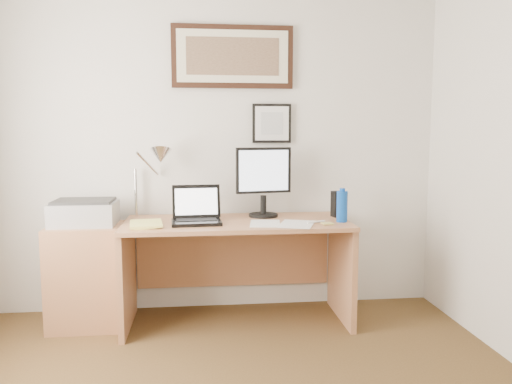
{
  "coord_description": "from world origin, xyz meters",
  "views": [
    {
      "loc": [
        -0.09,
        -1.88,
        1.38
      ],
      "look_at": [
        0.27,
        1.43,
        0.98
      ],
      "focal_mm": 35.0,
      "sensor_mm": 36.0,
      "label": 1
    }
  ],
  "objects": [
    {
      "name": "sticky_pad",
      "position": [
        0.76,
        1.43,
        0.76
      ],
      "size": [
        0.08,
        0.08,
        0.01
      ],
      "primitive_type": "cube",
      "rotation": [
        0.0,
        0.0,
        0.12
      ],
      "color": "#D5C865",
      "rests_on": "desk"
    },
    {
      "name": "book",
      "position": [
        -0.58,
        1.5,
        0.76
      ],
      "size": [
        0.25,
        0.32,
        0.02
      ],
      "primitive_type": "imported",
      "rotation": [
        0.0,
        0.0,
        0.13
      ],
      "color": "#EFED70",
      "rests_on": "desk"
    },
    {
      "name": "lcd_monitor",
      "position": [
        0.36,
        1.79,
        1.04
      ],
      "size": [
        0.42,
        0.22,
        0.52
      ],
      "color": "black",
      "rests_on": "desk"
    },
    {
      "name": "desk_lamp",
      "position": [
        -0.41,
        1.81,
        1.19
      ],
      "size": [
        0.29,
        0.27,
        0.53
      ],
      "color": "silver",
      "rests_on": "desk"
    },
    {
      "name": "marker_pen",
      "position": [
        0.7,
        1.49,
        0.76
      ],
      "size": [
        0.14,
        0.06,
        0.02
      ],
      "primitive_type": "cylinder",
      "rotation": [
        0.0,
        1.57,
        0.35
      ],
      "color": "white",
      "rests_on": "desk"
    },
    {
      "name": "picture_large",
      "position": [
        0.15,
        1.97,
        1.95
      ],
      "size": [
        0.92,
        0.04,
        0.47
      ],
      "color": "black",
      "rests_on": "wall_back"
    },
    {
      "name": "speaker",
      "position": [
        0.92,
        1.74,
        0.85
      ],
      "size": [
        0.1,
        0.09,
        0.19
      ],
      "primitive_type": "cube",
      "rotation": [
        0.0,
        0.0,
        0.21
      ],
      "color": "black",
      "rests_on": "desk"
    },
    {
      "name": "picture_small",
      "position": [
        0.45,
        1.97,
        1.45
      ],
      "size": [
        0.3,
        0.03,
        0.3
      ],
      "color": "black",
      "rests_on": "wall_back"
    },
    {
      "name": "laptop",
      "position": [
        -0.14,
        1.59,
        0.81
      ],
      "size": [
        0.35,
        0.31,
        0.26
      ],
      "color": "black",
      "rests_on": "desk"
    },
    {
      "name": "side_cabinet",
      "position": [
        -0.92,
        1.68,
        0.36
      ],
      "size": [
        0.5,
        0.4,
        0.73
      ],
      "primitive_type": "cube",
      "color": "#A26944",
      "rests_on": "floor"
    },
    {
      "name": "bottle_cap",
      "position": [
        0.89,
        1.52,
        0.98
      ],
      "size": [
        0.04,
        0.04,
        0.02
      ],
      "primitive_type": "cylinder",
      "color": "#0D45AB",
      "rests_on": "water_bottle"
    },
    {
      "name": "desk",
      "position": [
        0.15,
        1.72,
        0.51
      ],
      "size": [
        1.6,
        0.7,
        0.75
      ],
      "color": "#A26944",
      "rests_on": "floor"
    },
    {
      "name": "wall_back",
      "position": [
        0.0,
        2.0,
        1.25
      ],
      "size": [
        3.5,
        0.02,
        2.5
      ],
      "primitive_type": "cube",
      "color": "silver",
      "rests_on": "ground"
    },
    {
      "name": "water_bottle",
      "position": [
        0.89,
        1.52,
        0.86
      ],
      "size": [
        0.08,
        0.08,
        0.22
      ],
      "primitive_type": "cylinder",
      "color": "#0D45AB",
      "rests_on": "desk"
    },
    {
      "name": "paper_sheet_b",
      "position": [
        0.55,
        1.45,
        0.75
      ],
      "size": [
        0.32,
        0.38,
        0.0
      ],
      "primitive_type": "cube",
      "rotation": [
        0.0,
        0.0,
        -0.35
      ],
      "color": "white",
      "rests_on": "desk"
    },
    {
      "name": "printer",
      "position": [
        -0.92,
        1.71,
        0.82
      ],
      "size": [
        0.44,
        0.34,
        0.18
      ],
      "color": "#A0A0A2",
      "rests_on": "side_cabinet"
    },
    {
      "name": "paper_sheet_a",
      "position": [
        0.34,
        1.51,
        0.75
      ],
      "size": [
        0.24,
        0.32,
        0.0
      ],
      "primitive_type": "cube",
      "rotation": [
        0.0,
        0.0,
        -0.13
      ],
      "color": "white",
      "rests_on": "desk"
    }
  ]
}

